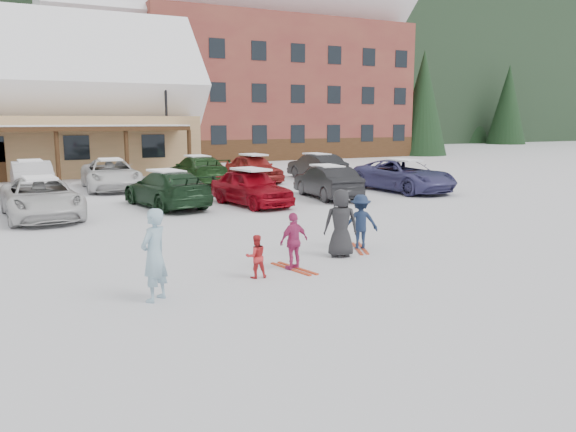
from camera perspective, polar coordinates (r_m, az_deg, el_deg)
name	(u,v)px	position (r m, az deg, el deg)	size (l,w,h in m)	color
ground	(295,265)	(13.26, 0.75, -5.02)	(160.00, 160.00, 0.00)	silver
forested_hillside	(42,16)	(97.85, -23.72, 18.15)	(300.00, 70.00, 38.00)	black
alpine_hotel	(246,62)	(53.60, -4.24, 15.35)	(31.48, 14.01, 21.48)	maroon
lamp_post	(167,123)	(36.10, -12.22, 9.25)	(0.50, 0.25, 5.62)	black
conifer_1	(423,89)	(56.36, 13.59, 12.41)	(4.84, 4.84, 11.22)	black
conifer_3	(143,101)	(56.69, -14.47, 11.20)	(3.96, 3.96, 9.18)	black
conifer_4	(374,93)	(69.95, 8.69, 12.23)	(5.06, 5.06, 11.73)	black
adult_skier	(154,255)	(10.80, -13.44, -3.88)	(0.65, 0.42, 1.77)	#8CB1C4
toddler_red	(256,256)	(12.13, -3.27, -4.12)	(0.46, 0.36, 0.95)	red
child_navy	(360,222)	(14.88, 7.36, -0.60)	(0.94, 0.54, 1.45)	#182744
skis_child_navy	(360,248)	(15.02, 7.31, -3.27)	(0.20, 1.40, 0.03)	#C63D1C
child_magenta	(294,241)	(12.76, 0.60, -2.57)	(0.77, 0.32, 1.32)	#BA316D
skis_child_magenta	(294,269)	(12.91, 0.59, -5.36)	(0.20, 1.40, 0.03)	#C63D1C
bystander_dark	(341,223)	(13.97, 5.39, -0.72)	(0.83, 0.54, 1.70)	#242427
parked_car_2	(41,198)	(21.20, -23.78, 1.68)	(2.35, 5.10, 1.42)	silver
parked_car_3	(167,189)	(22.42, -12.21, 2.71)	(2.01, 4.93, 1.43)	#16311B
parked_car_4	(251,187)	(22.41, -3.78, 2.93)	(1.72, 4.27, 1.45)	maroon
parked_car_5	(327,182)	(24.51, 3.98, 3.47)	(1.50, 4.30, 1.42)	black
parked_car_6	(404,176)	(27.35, 11.67, 4.04)	(2.50, 5.42, 1.51)	#3E3C70
parked_car_9	(31,177)	(28.56, -24.64, 3.61)	(1.62, 4.65, 1.53)	silver
parked_car_10	(111,174)	(28.79, -17.56, 4.05)	(2.47, 5.36, 1.49)	white
parked_car_11	(198,170)	(30.24, -9.15, 4.63)	(2.09, 5.15, 1.49)	#1B3D18
parked_car_12	(254,168)	(30.99, -3.50, 4.87)	(1.77, 4.41, 1.50)	#A42624
parked_car_13	(317,167)	(32.40, 2.92, 5.04)	(1.54, 4.42, 1.46)	black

